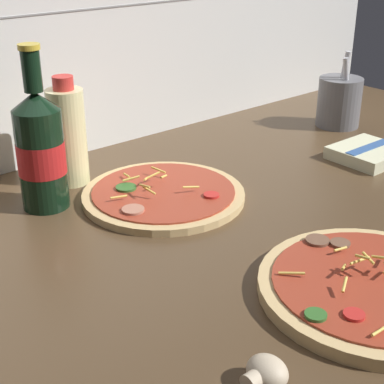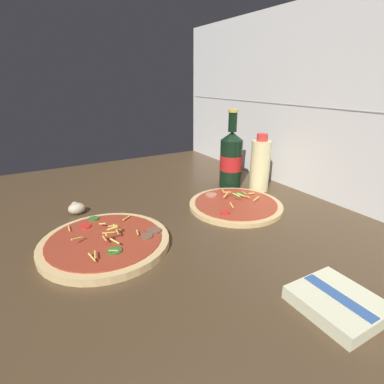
{
  "view_description": "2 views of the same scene",
  "coord_description": "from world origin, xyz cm",
  "px_view_note": "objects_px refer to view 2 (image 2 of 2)",
  "views": [
    {
      "loc": [
        -63.06,
        -53.45,
        44.77
      ],
      "look_at": [
        -13.2,
        5.33,
        9.21
      ],
      "focal_mm": 55.0,
      "sensor_mm": 36.0,
      "label": 1
    },
    {
      "loc": [
        54.33,
        -34.39,
        37.88
      ],
      "look_at": [
        -13.25,
        5.13,
        8.32
      ],
      "focal_mm": 28.0,
      "sensor_mm": 36.0,
      "label": 2
    }
  ],
  "objects_px": {
    "mushroom_left": "(76,208)",
    "dish_towel": "(337,303)",
    "pizza_far": "(235,205)",
    "beer_bottle": "(231,159)",
    "pizza_near": "(105,242)",
    "oil_bottle": "(260,165)"
  },
  "relations": [
    {
      "from": "mushroom_left",
      "to": "dish_towel",
      "type": "bearing_deg",
      "value": 25.99
    },
    {
      "from": "mushroom_left",
      "to": "pizza_far",
      "type": "bearing_deg",
      "value": 65.15
    },
    {
      "from": "pizza_far",
      "to": "mushroom_left",
      "type": "distance_m",
      "value": 0.45
    },
    {
      "from": "dish_towel",
      "to": "pizza_far",
      "type": "bearing_deg",
      "value": 164.38
    },
    {
      "from": "beer_bottle",
      "to": "dish_towel",
      "type": "bearing_deg",
      "value": -20.68
    },
    {
      "from": "pizza_far",
      "to": "mushroom_left",
      "type": "bearing_deg",
      "value": -114.85
    },
    {
      "from": "dish_towel",
      "to": "beer_bottle",
      "type": "bearing_deg",
      "value": 159.32
    },
    {
      "from": "pizza_near",
      "to": "dish_towel",
      "type": "xyz_separation_m",
      "value": [
        0.39,
        0.27,
        0.0
      ]
    },
    {
      "from": "oil_bottle",
      "to": "dish_towel",
      "type": "distance_m",
      "value": 0.57
    },
    {
      "from": "pizza_near",
      "to": "mushroom_left",
      "type": "xyz_separation_m",
      "value": [
        -0.22,
        -0.02,
        0.01
      ]
    },
    {
      "from": "pizza_near",
      "to": "mushroom_left",
      "type": "distance_m",
      "value": 0.22
    },
    {
      "from": "mushroom_left",
      "to": "dish_towel",
      "type": "distance_m",
      "value": 0.67
    },
    {
      "from": "pizza_far",
      "to": "oil_bottle",
      "type": "height_order",
      "value": "oil_bottle"
    },
    {
      "from": "pizza_far",
      "to": "beer_bottle",
      "type": "bearing_deg",
      "value": 147.82
    },
    {
      "from": "pizza_near",
      "to": "beer_bottle",
      "type": "height_order",
      "value": "beer_bottle"
    },
    {
      "from": "beer_bottle",
      "to": "oil_bottle",
      "type": "distance_m",
      "value": 0.1
    },
    {
      "from": "mushroom_left",
      "to": "dish_towel",
      "type": "height_order",
      "value": "mushroom_left"
    },
    {
      "from": "pizza_far",
      "to": "mushroom_left",
      "type": "relative_size",
      "value": 5.69
    },
    {
      "from": "pizza_near",
      "to": "oil_bottle",
      "type": "bearing_deg",
      "value": 101.12
    },
    {
      "from": "pizza_near",
      "to": "mushroom_left",
      "type": "relative_size",
      "value": 6.02
    },
    {
      "from": "pizza_far",
      "to": "dish_towel",
      "type": "bearing_deg",
      "value": -15.62
    },
    {
      "from": "pizza_far",
      "to": "beer_bottle",
      "type": "distance_m",
      "value": 0.21
    }
  ]
}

